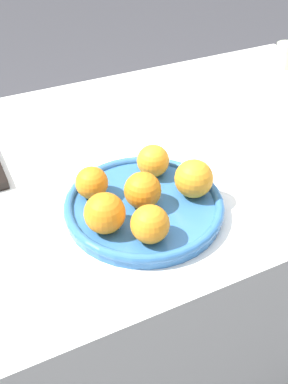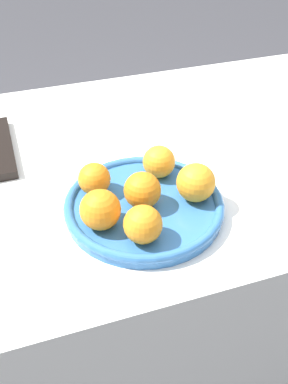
{
  "view_description": "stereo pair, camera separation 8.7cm",
  "coord_description": "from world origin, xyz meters",
  "views": [
    {
      "loc": [
        -0.4,
        -0.81,
        1.33
      ],
      "look_at": [
        -0.1,
        -0.2,
        0.79
      ],
      "focal_mm": 42.0,
      "sensor_mm": 36.0,
      "label": 1
    },
    {
      "loc": [
        -0.32,
        -0.84,
        1.33
      ],
      "look_at": [
        -0.1,
        -0.2,
        0.79
      ],
      "focal_mm": 42.0,
      "sensor_mm": 36.0,
      "label": 2
    }
  ],
  "objects": [
    {
      "name": "orange_2",
      "position": [
        -0.18,
        -0.13,
        0.79
      ],
      "size": [
        0.07,
        0.07,
        0.07
      ],
      "color": "orange",
      "rests_on": "fruit_platter"
    },
    {
      "name": "orange_0",
      "position": [
        -0.11,
        -0.2,
        0.8
      ],
      "size": [
        0.07,
        0.07,
        0.07
      ],
      "color": "orange",
      "rests_on": "fruit_platter"
    },
    {
      "name": "orange_3",
      "position": [
        -0.14,
        -0.29,
        0.8
      ],
      "size": [
        0.07,
        0.07,
        0.07
      ],
      "color": "orange",
      "rests_on": "fruit_platter"
    },
    {
      "name": "fruit_platter",
      "position": [
        -0.1,
        -0.2,
        0.75
      ],
      "size": [
        0.32,
        0.32,
        0.03
      ],
      "color": "#336BAD",
      "rests_on": "table"
    },
    {
      "name": "orange_4",
      "position": [
        -0.04,
        -0.12,
        0.79
      ],
      "size": [
        0.07,
        0.07,
        0.07
      ],
      "color": "orange",
      "rests_on": "fruit_platter"
    },
    {
      "name": "table",
      "position": [
        0.0,
        0.0,
        0.37
      ],
      "size": [
        1.45,
        0.86,
        0.74
      ],
      "color": "white",
      "rests_on": "ground_plane"
    },
    {
      "name": "orange_5",
      "position": [
        -0.2,
        -0.23,
        0.8
      ],
      "size": [
        0.08,
        0.08,
        0.08
      ],
      "color": "orange",
      "rests_on": "fruit_platter"
    },
    {
      "name": "orange_1",
      "position": [
        -0.0,
        -0.21,
        0.8
      ],
      "size": [
        0.08,
        0.08,
        0.08
      ],
      "color": "orange",
      "rests_on": "fruit_platter"
    },
    {
      "name": "ground_plane",
      "position": [
        0.0,
        0.0,
        0.0
      ],
      "size": [
        12.0,
        12.0,
        0.0
      ],
      "primitive_type": "plane",
      "color": "#38383D"
    },
    {
      "name": "cup_0",
      "position": [
        0.63,
        0.25,
        0.78
      ],
      "size": [
        0.07,
        0.07,
        0.07
      ],
      "color": "#B7CC9E",
      "rests_on": "table"
    }
  ]
}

